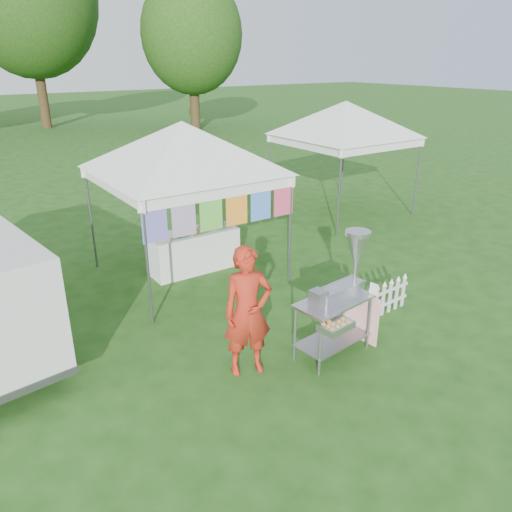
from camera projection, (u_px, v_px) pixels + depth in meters
ground at (299, 353)px, 7.37m from camera, size 120.00×120.00×0.00m
canopy_main at (182, 122)px, 8.93m from camera, size 4.24×4.24×3.45m
canopy_right at (346, 101)px, 12.97m from camera, size 4.24×4.24×3.45m
tree_right at (192, 34)px, 27.52m from camera, size 5.60×5.60×8.42m
donut_cart at (344, 286)px, 7.07m from camera, size 1.29×1.01×1.79m
vendor at (248, 312)px, 6.64m from camera, size 0.77×0.61×1.83m
picket_fence at (376, 303)px, 8.24m from camera, size 1.62×0.12×0.56m
display_table at (194, 251)px, 10.12m from camera, size 1.80×0.70×0.81m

